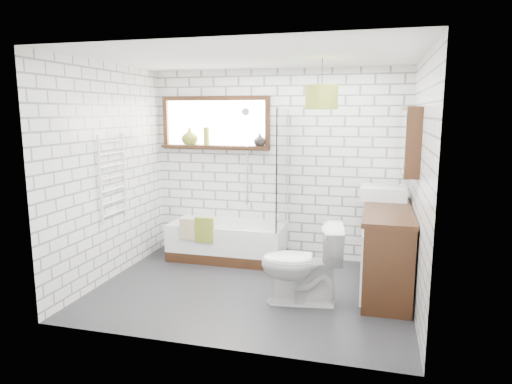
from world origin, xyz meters
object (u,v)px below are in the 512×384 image
(basin, at_px, (383,193))
(toilet, at_px, (301,264))
(pendant, at_px, (322,97))
(vanity, at_px, (387,248))
(bathtub, at_px, (228,241))

(basin, relative_size, toilet, 0.63)
(basin, xyz_separation_m, pendant, (-0.68, -0.65, 1.10))
(vanity, height_order, toilet, vanity)
(vanity, relative_size, pendant, 4.67)
(vanity, distance_m, basin, 0.74)
(bathtub, height_order, pendant, pendant)
(bathtub, height_order, toilet, toilet)
(bathtub, xyz_separation_m, vanity, (2.03, -0.53, 0.21))
(bathtub, relative_size, pendant, 4.40)
(vanity, bearing_deg, toilet, -142.95)
(bathtub, distance_m, basin, 2.11)
(basin, distance_m, pendant, 1.45)
(vanity, distance_m, pendant, 1.81)
(bathtub, height_order, vanity, vanity)
(bathtub, distance_m, toilet, 1.67)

